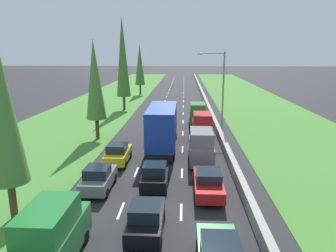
% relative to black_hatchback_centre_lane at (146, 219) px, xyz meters
% --- Properties ---
extents(ground_plane, '(300.00, 300.00, 0.00)m').
position_rel_black_hatchback_centre_lane_xyz_m(ground_plane, '(-0.01, 47.31, -0.84)').
color(ground_plane, '#28282B').
rests_on(ground_plane, ground).
extents(grass_verge_left, '(14.00, 140.00, 0.04)m').
position_rel_black_hatchback_centre_lane_xyz_m(grass_verge_left, '(-12.66, 47.31, -0.82)').
color(grass_verge_left, '#478433').
rests_on(grass_verge_left, ground).
extents(grass_verge_right, '(14.00, 140.00, 0.04)m').
position_rel_black_hatchback_centre_lane_xyz_m(grass_verge_right, '(14.34, 47.31, -0.82)').
color(grass_verge_right, '#478433').
rests_on(grass_verge_right, ground).
extents(median_barrier, '(0.44, 120.00, 0.85)m').
position_rel_black_hatchback_centre_lane_xyz_m(median_barrier, '(5.69, 47.31, -0.41)').
color(median_barrier, '#9E9B93').
rests_on(median_barrier, ground).
extents(lane_markings, '(3.64, 116.00, 0.01)m').
position_rel_black_hatchback_centre_lane_xyz_m(lane_markings, '(-0.01, 47.31, -0.83)').
color(lane_markings, white).
rests_on(lane_markings, ground).
extents(black_hatchback_centre_lane, '(1.74, 3.90, 1.72)m').
position_rel_black_hatchback_centre_lane_xyz_m(black_hatchback_centre_lane, '(0.00, 0.00, 0.00)').
color(black_hatchback_centre_lane, black).
rests_on(black_hatchback_centre_lane, ground).
extents(green_van_left_lane, '(1.96, 4.90, 2.82)m').
position_rel_black_hatchback_centre_lane_xyz_m(green_van_left_lane, '(-3.71, -2.55, 0.56)').
color(green_van_left_lane, '#237A33').
rests_on(green_van_left_lane, ground).
extents(black_hatchback_centre_lane_third, '(1.74, 3.90, 1.72)m').
position_rel_black_hatchback_centre_lane_xyz_m(black_hatchback_centre_lane_third, '(-0.07, 5.71, 0.00)').
color(black_hatchback_centre_lane_third, black).
rests_on(black_hatchback_centre_lane_third, ground).
extents(red_sedan_right_lane, '(1.82, 4.50, 1.64)m').
position_rel_black_hatchback_centre_lane_xyz_m(red_sedan_right_lane, '(3.44, 4.75, -0.02)').
color(red_sedan_right_lane, red).
rests_on(red_sedan_right_lane, ground).
extents(grey_hatchback_left_lane, '(1.74, 3.90, 1.72)m').
position_rel_black_hatchback_centre_lane_xyz_m(grey_hatchback_left_lane, '(-3.76, 5.00, 0.00)').
color(grey_hatchback_left_lane, slate).
rests_on(grey_hatchback_left_lane, ground).
extents(grey_van_right_lane, '(1.96, 4.90, 2.82)m').
position_rel_black_hatchback_centre_lane_xyz_m(grey_van_right_lane, '(3.28, 10.67, 0.56)').
color(grey_van_right_lane, slate).
rests_on(grey_van_right_lane, ground).
extents(yellow_hatchback_left_lane, '(1.74, 3.90, 1.72)m').
position_rel_black_hatchback_centre_lane_xyz_m(yellow_hatchback_left_lane, '(-3.54, 10.17, 0.00)').
color(yellow_hatchback_left_lane, yellow).
rests_on(yellow_hatchback_left_lane, ground).
extents(red_van_right_lane, '(1.96, 4.90, 2.82)m').
position_rel_black_hatchback_centre_lane_xyz_m(red_van_right_lane, '(3.74, 17.88, 0.56)').
color(red_van_right_lane, red).
rests_on(red_van_right_lane, ground).
extents(blue_box_truck_centre_lane, '(2.46, 9.40, 4.18)m').
position_rel_black_hatchback_centre_lane_xyz_m(blue_box_truck_centre_lane, '(-0.13, 14.38, 1.35)').
color(blue_box_truck_centre_lane, black).
rests_on(blue_box_truck_centre_lane, ground).
extents(green_van_right_lane, '(1.96, 4.90, 2.82)m').
position_rel_black_hatchback_centre_lane_xyz_m(green_van_right_lane, '(3.51, 24.45, 0.56)').
color(green_van_right_lane, '#237A33').
rests_on(green_van_right_lane, ground).
extents(poplar_tree_nearest, '(2.07, 2.07, 10.64)m').
position_rel_black_hatchback_centre_lane_xyz_m(poplar_tree_nearest, '(-7.41, 1.10, 5.53)').
color(poplar_tree_nearest, '#4C3823').
rests_on(poplar_tree_nearest, ground).
extents(poplar_tree_second, '(2.06, 2.06, 10.28)m').
position_rel_black_hatchback_centre_lane_xyz_m(poplar_tree_second, '(-7.24, 17.51, 5.35)').
color(poplar_tree_second, '#4C3823').
rests_on(poplar_tree_second, ground).
extents(poplar_tree_third, '(2.16, 2.16, 14.28)m').
position_rel_black_hatchback_centre_lane_xyz_m(poplar_tree_third, '(-7.63, 34.67, 7.36)').
color(poplar_tree_third, '#4C3823').
rests_on(poplar_tree_third, ground).
extents(poplar_tree_fourth, '(2.07, 2.07, 10.63)m').
position_rel_black_hatchback_centre_lane_xyz_m(poplar_tree_fourth, '(-7.51, 52.46, 5.53)').
color(poplar_tree_fourth, '#4C3823').
rests_on(poplar_tree_fourth, ground).
extents(street_light_mast, '(3.20, 0.28, 9.00)m').
position_rel_black_hatchback_centre_lane_xyz_m(street_light_mast, '(6.00, 22.51, 4.40)').
color(street_light_mast, gray).
rests_on(street_light_mast, ground).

